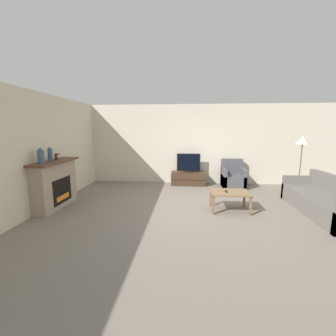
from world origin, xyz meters
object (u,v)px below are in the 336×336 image
(coffee_table, at_px, (230,194))
(remote, at_px, (226,191))
(mantel_vase_left, at_px, (41,156))
(couch, at_px, (325,202))
(tv, at_px, (188,163))
(tv_stand, at_px, (188,178))
(mantel_clock, at_px, (57,157))
(fireplace, at_px, (55,184))
(mantel_vase_centre_left, at_px, (50,155))
(armchair, at_px, (233,178))
(floor_lamp, at_px, (302,143))

(coffee_table, relative_size, remote, 5.83)
(mantel_vase_left, distance_m, couch, 6.30)
(couch, bearing_deg, tv, 141.03)
(mantel_vase_left, height_order, tv_stand, mantel_vase_left)
(coffee_table, distance_m, couch, 2.07)
(mantel_clock, distance_m, couch, 6.27)
(fireplace, relative_size, tv, 1.94)
(mantel_vase_left, relative_size, mantel_vase_centre_left, 1.02)
(mantel_clock, xyz_separation_m, remote, (4.04, -0.06, -0.76))
(tv, xyz_separation_m, armchair, (1.45, -0.17, -0.44))
(tv, bearing_deg, mantel_vase_centre_left, -140.86)
(tv, relative_size, couch, 0.34)
(tv, bearing_deg, fireplace, -142.25)
(tv_stand, xyz_separation_m, armchair, (1.45, -0.17, 0.07))
(tv, relative_size, armchair, 0.87)
(mantel_vase_centre_left, distance_m, armchair, 5.34)
(mantel_vase_centre_left, bearing_deg, coffee_table, 2.84)
(floor_lamp, bearing_deg, mantel_vase_left, -163.10)
(armchair, height_order, coffee_table, armchair)
(mantel_clock, height_order, couch, mantel_clock)
(mantel_vase_centre_left, xyz_separation_m, mantel_clock, (0.00, 0.26, -0.08))
(mantel_clock, xyz_separation_m, coffee_table, (4.13, -0.06, -0.83))
(mantel_vase_centre_left, xyz_separation_m, tv, (3.19, 2.60, -0.56))
(mantel_clock, distance_m, armchair, 5.21)
(tv_stand, relative_size, tv, 1.47)
(couch, height_order, floor_lamp, floor_lamp)
(tv, bearing_deg, couch, -38.97)
(fireplace, height_order, tv_stand, fireplace)
(coffee_table, distance_m, floor_lamp, 2.78)
(mantel_vase_left, bearing_deg, coffee_table, 7.52)
(remote, bearing_deg, coffee_table, -2.37)
(mantel_clock, relative_size, coffee_table, 0.17)
(remote, bearing_deg, couch, -2.69)
(floor_lamp, bearing_deg, fireplace, -167.00)
(tv_stand, bearing_deg, tv, -90.00)
(fireplace, distance_m, coffee_table, 4.16)
(mantel_clock, distance_m, floor_lamp, 6.43)
(armchair, xyz_separation_m, coffee_table, (-0.51, -2.23, 0.10))
(tv_stand, relative_size, couch, 0.50)
(mantel_clock, bearing_deg, armchair, 25.01)
(fireplace, height_order, remote, fireplace)
(mantel_vase_left, distance_m, floor_lamp, 6.58)
(mantel_vase_left, height_order, armchair, mantel_vase_left)
(mantel_clock, bearing_deg, mantel_vase_centre_left, -90.17)
(mantel_clock, height_order, coffee_table, mantel_clock)
(tv, xyz_separation_m, floor_lamp, (3.10, -1.03, 0.75))
(tv, xyz_separation_m, coffee_table, (0.94, -2.39, -0.34))
(mantel_vase_centre_left, relative_size, armchair, 0.37)
(mantel_vase_left, xyz_separation_m, couch, (6.20, 0.51, -1.02))
(mantel_vase_left, relative_size, tv_stand, 0.29)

